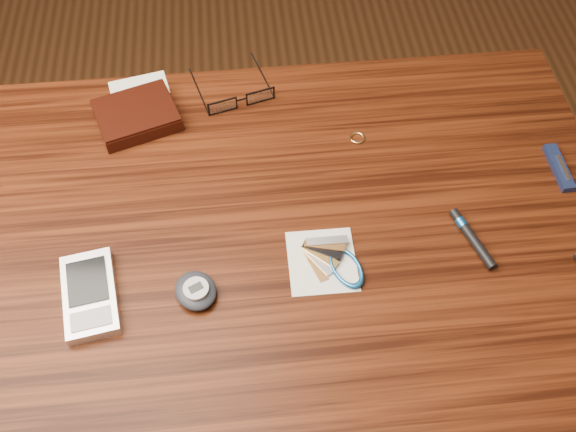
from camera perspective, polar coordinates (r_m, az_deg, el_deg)
The scene contains 10 objects.
ground at distance 1.56m, azimuth -0.99°, elevation -17.36°, with size 3.80×3.80×0.00m, color #472814.
desk at distance 0.97m, azimuth -1.54°, elevation -5.64°, with size 1.00×0.70×0.75m.
wallet_and_card at distance 1.04m, azimuth -13.30°, elevation 8.78°, with size 0.15×0.18×0.03m.
eyeglasses at distance 1.04m, azimuth -4.26°, elevation 10.35°, with size 0.14×0.14×0.02m.
gold_ring at distance 1.00m, azimuth 6.17°, elevation 6.92°, with size 0.02×0.02×0.00m, color #E7B56F.
pda_phone at distance 0.87m, azimuth -17.21°, elevation -6.68°, with size 0.08×0.13×0.02m.
pedometer at distance 0.84m, azimuth -8.21°, elevation -6.57°, with size 0.07×0.08×0.02m.
notepad_keys at distance 0.86m, azimuth 4.07°, elevation -4.14°, with size 0.11×0.10×0.01m.
pocket_knife at distance 1.03m, azimuth 22.95°, elevation 3.99°, with size 0.02×0.09×0.01m.
black_blue_pen at distance 0.91m, azimuth 15.96°, elevation -1.77°, with size 0.04×0.10×0.01m.
Camera 1 is at (-0.02, -0.47, 1.49)m, focal length 40.00 mm.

